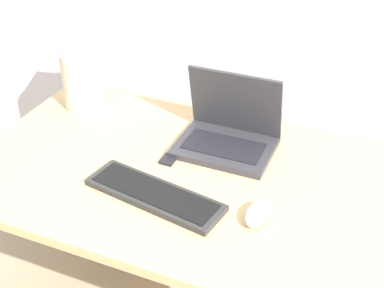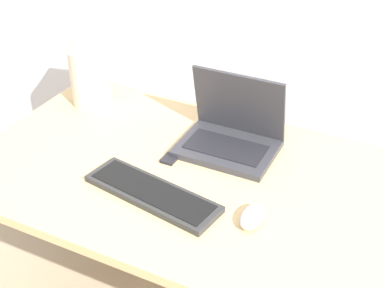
% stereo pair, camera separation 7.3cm
% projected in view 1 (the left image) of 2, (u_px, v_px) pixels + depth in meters
% --- Properties ---
extents(desk, '(1.36, 0.80, 0.78)m').
position_uv_depth(desk, '(194.00, 197.00, 1.63)').
color(desk, tan).
rests_on(desk, ground_plane).
extents(laptop, '(0.30, 0.23, 0.24)m').
position_uv_depth(laptop, '(229.00, 131.00, 1.69)').
color(laptop, '#333338').
rests_on(laptop, desk).
extents(keyboard, '(0.42, 0.19, 0.02)m').
position_uv_depth(keyboard, '(155.00, 195.00, 1.48)').
color(keyboard, '#2D2D2D').
rests_on(keyboard, desk).
extents(mouse, '(0.06, 0.11, 0.04)m').
position_uv_depth(mouse, '(257.00, 214.00, 1.40)').
color(mouse, silver).
rests_on(mouse, desk).
extents(vase, '(0.14, 0.14, 0.30)m').
position_uv_depth(vase, '(81.00, 69.00, 1.86)').
color(vase, beige).
rests_on(vase, desk).
extents(mp3_player, '(0.04, 0.06, 0.01)m').
position_uv_depth(mp3_player, '(169.00, 160.00, 1.64)').
color(mp3_player, black).
rests_on(mp3_player, desk).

